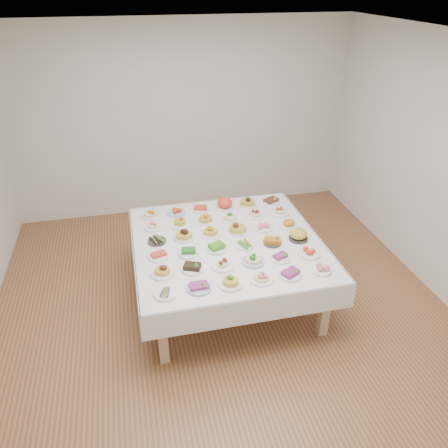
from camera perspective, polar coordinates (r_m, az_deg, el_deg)
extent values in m
plane|color=#93643D|center=(5.03, -0.48, -10.54)|extent=(5.00, 5.00, 0.00)
cube|color=white|center=(3.86, -0.66, 23.00)|extent=(5.00, 5.00, 0.02)
cube|color=silver|center=(6.56, -5.49, 13.27)|extent=(5.00, 0.02, 2.80)
cube|color=silver|center=(2.39, 13.89, -22.66)|extent=(5.00, 0.02, 2.80)
cube|color=silver|center=(5.34, 26.78, 6.20)|extent=(0.02, 5.00, 2.80)
cube|color=white|center=(4.74, 0.41, -2.56)|extent=(2.00, 2.00, 0.06)
cube|color=white|center=(5.64, -1.97, 1.81)|extent=(2.02, 0.02, 0.28)
cube|color=white|center=(4.03, 3.79, -11.31)|extent=(2.02, 0.01, 0.28)
cube|color=white|center=(5.09, 11.41, -2.18)|extent=(0.02, 2.02, 0.28)
cube|color=white|center=(4.71, -11.55, -5.12)|extent=(0.01, 2.02, 0.28)
cube|color=tan|center=(4.24, -8.06, -14.03)|extent=(0.09, 0.09, 0.69)
cube|color=tan|center=(4.59, 13.05, -10.56)|extent=(0.09, 0.09, 0.69)
cube|color=tan|center=(5.54, -9.88, -2.41)|extent=(0.09, 0.09, 0.69)
cube|color=tan|center=(5.81, 6.37, -0.46)|extent=(0.09, 0.09, 0.69)
cylinder|color=white|center=(4.01, -7.67, -9.07)|extent=(0.21, 0.21, 0.02)
cylinder|color=#4C66B2|center=(4.05, -3.28, -8.38)|extent=(0.23, 0.23, 0.02)
cylinder|color=white|center=(4.09, 0.87, -7.91)|extent=(0.22, 0.22, 0.02)
cylinder|color=white|center=(4.16, 4.91, -7.29)|extent=(0.21, 0.21, 0.02)
cylinder|color=white|center=(4.25, 8.65, -6.64)|extent=(0.21, 0.21, 0.02)
cylinder|color=white|center=(4.36, 12.54, -5.95)|extent=(0.20, 0.20, 0.02)
cylinder|color=white|center=(4.26, -8.04, -6.48)|extent=(0.22, 0.22, 0.02)
cylinder|color=white|center=(4.29, -4.16, -5.95)|extent=(0.21, 0.21, 0.02)
cylinder|color=white|center=(4.32, -0.15, -5.51)|extent=(0.23, 0.23, 0.02)
cylinder|color=#4C66B2|center=(4.39, 3.80, -4.94)|extent=(0.22, 0.22, 0.02)
cylinder|color=white|center=(4.47, 7.35, -4.49)|extent=(0.21, 0.21, 0.02)
cylinder|color=white|center=(4.58, 10.99, -3.89)|extent=(0.22, 0.22, 0.02)
cylinder|color=white|center=(4.51, -8.51, -4.22)|extent=(0.21, 0.21, 0.02)
cylinder|color=white|center=(4.52, -4.62, -3.83)|extent=(0.22, 0.22, 0.02)
cylinder|color=white|center=(4.58, -0.95, -3.30)|extent=(0.22, 0.22, 0.02)
cylinder|color=white|center=(4.63, 2.74, -2.90)|extent=(0.20, 0.20, 0.02)
cylinder|color=#302D2A|center=(4.70, 6.32, -2.47)|extent=(0.19, 0.19, 0.02)
cylinder|color=#302D2A|center=(4.82, 9.65, -1.92)|extent=(0.20, 0.20, 0.02)
cylinder|color=#302D2A|center=(4.76, -8.74, -2.26)|extent=(0.19, 0.19, 0.02)
cylinder|color=white|center=(4.78, -5.23, -1.83)|extent=(0.21, 0.21, 0.02)
cylinder|color=white|center=(4.82, -1.77, -1.41)|extent=(0.21, 0.21, 0.02)
cylinder|color=white|center=(4.88, 1.78, -0.98)|extent=(0.20, 0.20, 0.02)
cylinder|color=white|center=(4.96, 5.13, -0.58)|extent=(0.20, 0.20, 0.02)
cylinder|color=white|center=(5.04, 8.44, -0.24)|extent=(0.22, 0.22, 0.02)
cylinder|color=white|center=(5.02, -9.15, -0.47)|extent=(0.21, 0.21, 0.02)
cylinder|color=white|center=(5.03, -5.77, -0.11)|extent=(0.22, 0.22, 0.02)
cylinder|color=white|center=(5.08, -2.44, 0.30)|extent=(0.19, 0.19, 0.02)
cylinder|color=white|center=(5.12, 0.80, 0.60)|extent=(0.20, 0.20, 0.02)
cylinder|color=white|center=(5.21, 3.98, 1.06)|extent=(0.21, 0.21, 0.02)
cylinder|color=white|center=(5.29, 7.21, 1.37)|extent=(0.22, 0.22, 0.02)
cylinder|color=white|center=(5.27, -9.44, 1.06)|extent=(0.23, 0.23, 0.02)
cylinder|color=#4C66B2|center=(5.29, -6.24, 1.42)|extent=(0.22, 0.22, 0.02)
cylinder|color=white|center=(5.33, -3.07, 1.82)|extent=(0.20, 0.20, 0.02)
cylinder|color=white|center=(5.38, 0.10, 2.13)|extent=(0.21, 0.21, 0.02)
cylinder|color=white|center=(5.45, 3.08, 2.49)|extent=(0.19, 0.19, 0.02)
cylinder|color=white|center=(5.54, 6.17, 2.84)|extent=(0.21, 0.21, 0.02)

